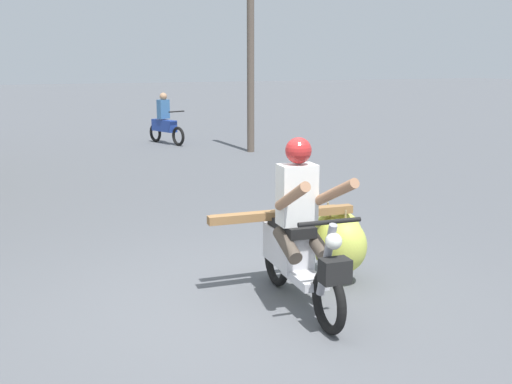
% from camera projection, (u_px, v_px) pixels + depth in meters
% --- Properties ---
extents(ground_plane, '(120.00, 120.00, 0.00)m').
position_uv_depth(ground_plane, '(246.00, 309.00, 5.70)').
color(ground_plane, '#56595E').
extents(motorbike_main_loaded, '(1.69, 1.76, 1.58)m').
position_uv_depth(motorbike_main_loaded, '(321.00, 239.00, 6.06)').
color(motorbike_main_loaded, black).
rests_on(motorbike_main_loaded, ground).
extents(motorbike_distant_ahead_left, '(0.70, 1.56, 1.40)m').
position_uv_depth(motorbike_distant_ahead_left, '(165.00, 123.00, 16.98)').
color(motorbike_distant_ahead_left, black).
rests_on(motorbike_distant_ahead_left, ground).
extents(utility_pole, '(0.18, 0.18, 5.32)m').
position_uv_depth(utility_pole, '(251.00, 44.00, 15.02)').
color(utility_pole, brown).
rests_on(utility_pole, ground).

